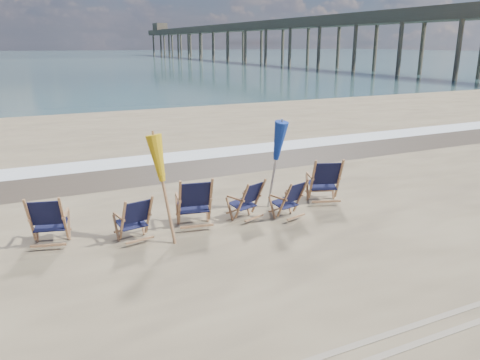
{
  "coord_description": "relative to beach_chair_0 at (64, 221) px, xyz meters",
  "views": [
    {
      "loc": [
        -3.93,
        -6.05,
        3.59
      ],
      "look_at": [
        0.0,
        2.2,
        0.9
      ],
      "focal_mm": 35.0,
      "sensor_mm": 36.0,
      "label": 1
    }
  ],
  "objects": [
    {
      "name": "fishing_pier",
      "position": [
        41.41,
        71.58,
        4.14
      ],
      "size": [
        4.4,
        140.0,
        9.3
      ],
      "primitive_type": null,
      "color": "brown",
      "rests_on": "ground"
    },
    {
      "name": "beach_chair_2",
      "position": [
        2.74,
        -0.28,
        0.04
      ],
      "size": [
        0.84,
        0.91,
        1.1
      ],
      "primitive_type": null,
      "rotation": [
        0.0,
        0.0,
        2.96
      ],
      "color": "black",
      "rests_on": "ground"
    },
    {
      "name": "beach_chair_1",
      "position": [
        1.47,
        -0.34,
        -0.05
      ],
      "size": [
        0.7,
        0.76,
        0.92
      ],
      "primitive_type": null,
      "rotation": [
        0.0,
        0.0,
        3.32
      ],
      "color": "black",
      "rests_on": "ground"
    },
    {
      "name": "ocean",
      "position": [
        3.41,
        125.58,
        -0.51
      ],
      "size": [
        400.0,
        400.0,
        0.0
      ],
      "primitive_type": "plane",
      "color": "#37575B",
      "rests_on": "ground"
    },
    {
      "name": "umbrella_yellow",
      "position": [
        1.73,
        -0.58,
        1.0
      ],
      "size": [
        0.3,
        0.3,
        2.03
      ],
      "color": "#A37149",
      "rests_on": "ground"
    },
    {
      "name": "surf_foam",
      "position": [
        3.41,
        5.88,
        -0.51
      ],
      "size": [
        200.0,
        1.4,
        0.01
      ],
      "primitive_type": "cube",
      "color": "silver",
      "rests_on": "ground"
    },
    {
      "name": "beach_chair_3",
      "position": [
        3.86,
        -0.21,
        -0.06
      ],
      "size": [
        0.77,
        0.81,
        0.91
      ],
      "primitive_type": null,
      "rotation": [
        0.0,
        0.0,
        3.48
      ],
      "color": "black",
      "rests_on": "ground"
    },
    {
      "name": "beach_chair_4",
      "position": [
        4.69,
        -0.54,
        -0.07
      ],
      "size": [
        0.72,
        0.77,
        0.89
      ],
      "primitive_type": null,
      "rotation": [
        0.0,
        0.0,
        3.41
      ],
      "color": "black",
      "rests_on": "ground"
    },
    {
      "name": "beach_chair_5",
      "position": [
        5.94,
        -0.2,
        0.05
      ],
      "size": [
        0.94,
        1.0,
        1.11
      ],
      "primitive_type": null,
      "rotation": [
        0.0,
        0.0,
        2.8
      ],
      "color": "black",
      "rests_on": "ground"
    },
    {
      "name": "umbrella_blue",
      "position": [
        4.43,
        0.16,
        0.98
      ],
      "size": [
        0.3,
        0.3,
        2.0
      ],
      "color": "#A5A5AD",
      "rests_on": "ground"
    },
    {
      "name": "beach_chair_0",
      "position": [
        0.0,
        0.0,
        0.0
      ],
      "size": [
        0.82,
        0.88,
        1.02
      ],
      "primitive_type": null,
      "rotation": [
        0.0,
        0.0,
        2.88
      ],
      "color": "black",
      "rests_on": "ground"
    },
    {
      "name": "wet_sand_strip",
      "position": [
        3.41,
        4.38,
        -0.51
      ],
      "size": [
        200.0,
        2.6,
        0.0
      ],
      "primitive_type": "cube",
      "color": "#42362A",
      "rests_on": "ground"
    }
  ]
}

